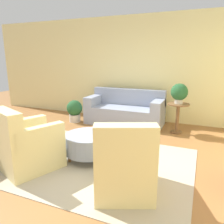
# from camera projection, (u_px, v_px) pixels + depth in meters

# --- Properties ---
(ground_plane) EXTENTS (16.00, 16.00, 0.00)m
(ground_plane) POSITION_uv_depth(u_px,v_px,m) (91.00, 162.00, 3.65)
(ground_plane) COLOR #996638
(wall_back) EXTENTS (9.75, 0.12, 2.80)m
(wall_back) POSITION_uv_depth(u_px,v_px,m) (141.00, 69.00, 5.95)
(wall_back) COLOR beige
(wall_back) RESTS_ON ground_plane
(rug) EXTENTS (3.26, 2.36, 0.01)m
(rug) POSITION_uv_depth(u_px,v_px,m) (91.00, 162.00, 3.65)
(rug) COLOR #B2A893
(rug) RESTS_ON ground_plane
(couch) EXTENTS (1.99, 0.85, 0.89)m
(couch) POSITION_uv_depth(u_px,v_px,m) (125.00, 111.00, 5.75)
(couch) COLOR #8E99B2
(couch) RESTS_ON ground_plane
(armchair_left) EXTENTS (0.97, 1.03, 0.98)m
(armchair_left) POSITION_uv_depth(u_px,v_px,m) (27.00, 146.00, 3.33)
(armchair_left) COLOR beige
(armchair_left) RESTS_ON rug
(armchair_right) EXTENTS (0.97, 1.03, 0.98)m
(armchair_right) POSITION_uv_depth(u_px,v_px,m) (124.00, 165.00, 2.74)
(armchair_right) COLOR beige
(armchair_right) RESTS_ON rug
(ottoman_table) EXTENTS (0.79, 0.79, 0.44)m
(ottoman_table) POSITION_uv_depth(u_px,v_px,m) (89.00, 143.00, 3.70)
(ottoman_table) COLOR #8E99B2
(ottoman_table) RESTS_ON rug
(side_table) EXTENTS (0.49, 0.49, 0.69)m
(side_table) POSITION_uv_depth(u_px,v_px,m) (178.00, 113.00, 4.98)
(side_table) COLOR brown
(side_table) RESTS_ON ground_plane
(potted_plant_on_side_table) EXTENTS (0.38, 0.38, 0.45)m
(potted_plant_on_side_table) POSITION_uv_depth(u_px,v_px,m) (179.00, 92.00, 4.87)
(potted_plant_on_side_table) COLOR beige
(potted_plant_on_side_table) RESTS_ON side_table
(potted_plant_floor) EXTENTS (0.42, 0.42, 0.59)m
(potted_plant_floor) POSITION_uv_depth(u_px,v_px,m) (75.00, 110.00, 5.91)
(potted_plant_floor) COLOR beige
(potted_plant_floor) RESTS_ON ground_plane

